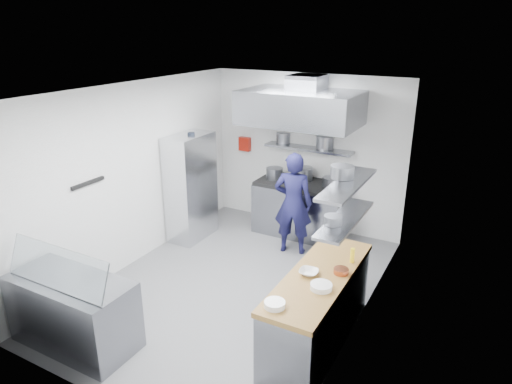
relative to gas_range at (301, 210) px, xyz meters
The scene contains 36 objects.
floor 2.15m from the gas_range, 92.73° to the right, with size 5.00×5.00×0.00m, color #5D5D5F.
ceiling 3.15m from the gas_range, 92.73° to the right, with size 5.00×5.00×0.00m, color silver.
wall_back 1.04m from the gas_range, 104.04° to the left, with size 3.60×0.02×2.80m, color white.
wall_front 4.70m from the gas_range, 91.25° to the right, with size 3.60×0.02×2.80m, color white.
wall_left 2.99m from the gas_range, 132.14° to the right, with size 5.00×0.02×2.80m, color white.
wall_right 2.86m from the gas_range, 51.01° to the right, with size 5.00×0.02×2.80m, color white.
gas_range is the anchor object (origin of this frame).
cooktop 0.48m from the gas_range, ahead, with size 1.57×0.78×0.06m, color black.
stock_pot_left 0.81m from the gas_range, behind, with size 0.30×0.30×0.20m, color slate.
stock_pot_mid 0.65m from the gas_range, 97.51° to the left, with size 0.30×0.30×0.24m, color slate.
stock_pot_right 0.78m from the gas_range, ahead, with size 0.29×0.29×0.16m, color slate.
over_range_shelf 1.10m from the gas_range, 90.00° to the left, with size 1.60×0.30×0.04m, color gray.
shelf_pot_a 1.35m from the gas_range, 146.30° to the left, with size 0.25×0.25×0.18m, color slate.
shelf_pot_b 1.27m from the gas_range, 50.79° to the left, with size 0.30×0.30×0.22m, color slate.
extractor_hood 1.86m from the gas_range, 90.00° to the right, with size 1.90×1.15×0.55m, color gray.
hood_duct 2.23m from the gas_range, 90.00° to the left, with size 0.55×0.55×0.24m, color slate.
red_firebox 1.70m from the gas_range, 165.86° to the left, with size 0.22×0.10×0.26m, color #A8190D.
chef 0.85m from the gas_range, 77.37° to the right, with size 0.62×0.41×1.70m, color #14133B.
wire_rack 1.99m from the gas_range, 147.30° to the right, with size 0.50×0.90×1.85m, color silver.
rack_bin_a 2.01m from the gas_range, 145.45° to the right, with size 0.14×0.18×0.16m, color white.
rack_bin_b 1.99m from the gas_range, 154.84° to the right, with size 0.15×0.20×0.17m, color yellow.
rack_jar 2.32m from the gas_range, 146.85° to the right, with size 0.12×0.12×0.18m, color black.
knife_strip 3.70m from the gas_range, 122.01° to the right, with size 0.04×0.55×0.05m, color black.
prep_counter_base 3.03m from the gas_range, 62.93° to the right, with size 0.62×2.00×0.84m, color gray.
prep_counter_top 3.06m from the gas_range, 62.93° to the right, with size 0.65×2.04×0.06m, color olive.
plate_stack_a 3.75m from the gas_range, 70.96° to the right, with size 0.22×0.22×0.06m, color white.
plate_stack_b 3.37m from the gas_range, 63.24° to the right, with size 0.24×0.24×0.06m, color white.
copper_pan 3.05m from the gas_range, 58.29° to the right, with size 0.17×0.17×0.06m, color #B35732.
squeeze_bottle 2.82m from the gas_range, 54.36° to the right, with size 0.05×0.05×0.18m, color yellow.
mixing_bowl 3.08m from the gas_range, 65.32° to the right, with size 0.22×0.22×0.05m, color white.
wall_shelf_lower 3.04m from the gas_range, 57.31° to the right, with size 0.30×1.30×0.04m, color gray.
wall_shelf_upper 3.21m from the gas_range, 57.31° to the right, with size 0.30×1.30×0.04m, color gray.
shelf_pot_c 3.23m from the gas_range, 60.82° to the right, with size 0.20×0.20×0.10m, color slate.
shelf_pot_d 3.11m from the gas_range, 57.88° to the right, with size 0.26×0.26×0.14m, color slate.
display_case 4.25m from the gas_range, 105.02° to the right, with size 1.50×0.70×0.85m, color gray.
display_glass 4.40m from the gas_range, 104.61° to the right, with size 1.47×0.02×0.45m, color silver.
Camera 1 is at (3.02, -4.93, 3.56)m, focal length 32.00 mm.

